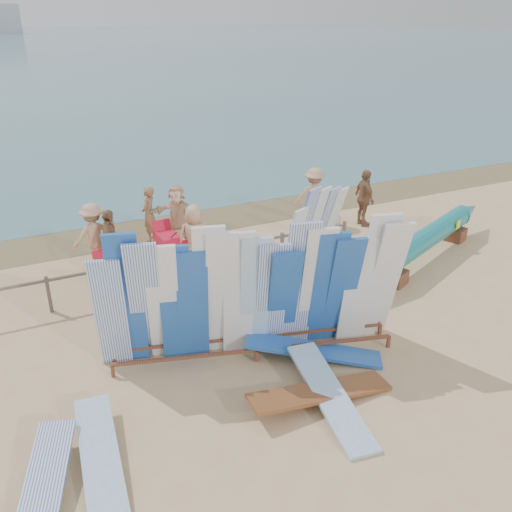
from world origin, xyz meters
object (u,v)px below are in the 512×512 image
beach_chair_right (182,264)px  main_surfboard_rack (255,296)px  stroller (168,249)px  beachgoer_extra_0 (314,196)px  flat_board_d (313,358)px  flat_board_b (329,403)px  beachgoer_3 (94,236)px  beachgoer_7 (149,214)px  flat_board_e (44,510)px  beachgoer_4 (110,242)px  vendor_table (292,308)px  beachgoer_5 (177,214)px  flat_board_c (320,400)px  flat_board_a (102,471)px  side_surfboard_rack (312,235)px  beachgoer_6 (195,238)px  beachgoer_8 (330,217)px  beach_chair_left (107,271)px  outrigger_canoe (428,239)px  beachgoer_10 (364,198)px

beach_chair_right → main_surfboard_rack: bearing=-81.1°
stroller → beachgoer_extra_0: (5.18, 1.01, 0.44)m
beachgoer_extra_0 → flat_board_d: bearing=94.2°
flat_board_b → beachgoer_3: (-2.58, 7.49, 0.89)m
beachgoer_7 → flat_board_d: bearing=47.6°
flat_board_e → beachgoer_4: bearing=88.2°
vendor_table → beachgoer_5: (-0.78, 5.56, 0.50)m
vendor_table → beachgoer_4: size_ratio=0.65×
flat_board_c → flat_board_a: size_ratio=1.00×
side_surfboard_rack → flat_board_a: side_surfboard_rack is taller
flat_board_c → beachgoer_extra_0: 8.87m
beachgoer_6 → beachgoer_8: beachgoer_6 is taller
vendor_table → flat_board_a: 5.27m
beach_chair_left → beachgoer_3: 1.11m
vendor_table → beachgoer_8: 4.70m
flat_board_c → beachgoer_extra_0: size_ratio=1.46×
beach_chair_left → beachgoer_3: size_ratio=0.43×
outrigger_canoe → beachgoer_8: size_ratio=3.92×
beach_chair_left → beachgoer_6: (2.26, -0.43, 0.67)m
side_surfboard_rack → flat_board_b: size_ratio=0.94×
flat_board_d → beachgoer_4: 6.36m
beachgoer_7 → beachgoer_4: 2.23m
flat_board_e → beachgoer_10: 12.70m
beachgoer_6 → beachgoer_8: (4.13, -0.10, -0.05)m
flat_board_d → beach_chair_right: beach_chair_right is taller
outrigger_canoe → beachgoer_10: (0.01, 2.94, 0.28)m
outrigger_canoe → flat_board_b: bearing=-168.5°
beachgoer_4 → flat_board_e: bearing=-174.0°
beachgoer_8 → beachgoer_7: bearing=-34.7°
vendor_table → flat_board_b: 2.77m
outrigger_canoe → vendor_table: 5.15m
stroller → beachgoer_10: beachgoer_10 is taller
vendor_table → beachgoer_10: bearing=42.6°
outrigger_canoe → flat_board_d: outrigger_canoe is taller
flat_board_b → stroller: (-0.82, 6.74, 0.48)m
outrigger_canoe → beachgoer_3: size_ratio=3.71×
flat_board_e → beach_chair_right: size_ratio=3.35×
beachgoer_7 → flat_board_c: bearing=42.8°
vendor_table → stroller: 4.38m
outrigger_canoe → beachgoer_4: bearing=135.9°
beachgoer_6 → flat_board_d: bearing=117.0°
flat_board_b → beach_chair_right: 6.20m
beachgoer_extra_0 → side_surfboard_rack: bearing=93.3°
main_surfboard_rack → beachgoer_5: bearing=101.0°
beach_chair_right → beachgoer_8: 4.58m
flat_board_e → beachgoer_6: (4.56, 6.36, 0.90)m
flat_board_d → beachgoer_7: 7.50m
side_surfboard_rack → stroller: bearing=120.1°
vendor_table → flat_board_e: bearing=-150.9°
beachgoer_4 → beachgoer_10: bearing=-65.0°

